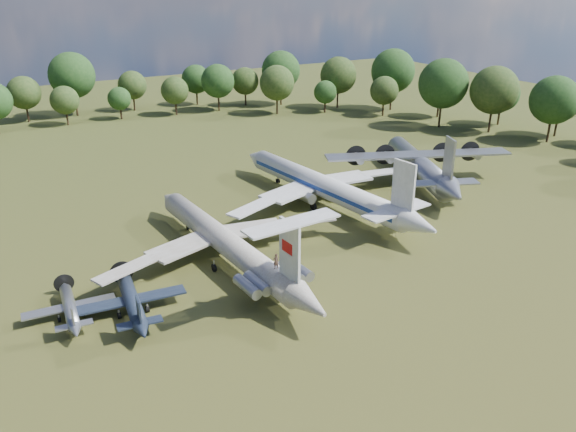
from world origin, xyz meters
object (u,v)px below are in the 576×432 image
tu104_jet (323,190)px  an12_transport (419,168)px  small_prop_northwest (70,310)px  person_on_il62 (276,261)px  small_prop_west (132,304)px  il62_airliner (225,246)px

tu104_jet → an12_transport: 21.25m
tu104_jet → small_prop_northwest: (-42.48, -14.76, -1.48)m
small_prop_northwest → person_on_il62: person_on_il62 is taller
small_prop_west → person_on_il62: bearing=-15.4°
tu104_jet → small_prop_northwest: 45.00m
person_on_il62 → small_prop_west: bearing=-24.3°
tu104_jet → small_prop_northwest: bearing=-167.9°
small_prop_west → person_on_il62: size_ratio=8.96×
tu104_jet → an12_transport: an12_transport is taller
an12_transport → small_prop_northwest: size_ratio=2.84×
an12_transport → person_on_il62: size_ratio=20.64×
small_prop_west → tu104_jet: bearing=31.1°
an12_transport → small_prop_west: size_ratio=2.30×
il62_airliner → small_prop_northwest: size_ratio=3.36×
il62_airliner → small_prop_northwest: il62_airliner is taller
il62_airliner → small_prop_west: 15.59m
small_prop_west → person_on_il62: (15.03, -5.80, 4.12)m
il62_airliner → person_on_il62: (0.91, -12.32, 3.13)m
il62_airliner → small_prop_west: il62_airliner is taller
an12_transport → small_prop_west: bearing=-140.2°
an12_transport → person_on_il62: 48.84m
small_prop_northwest → il62_airliner: bearing=14.6°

